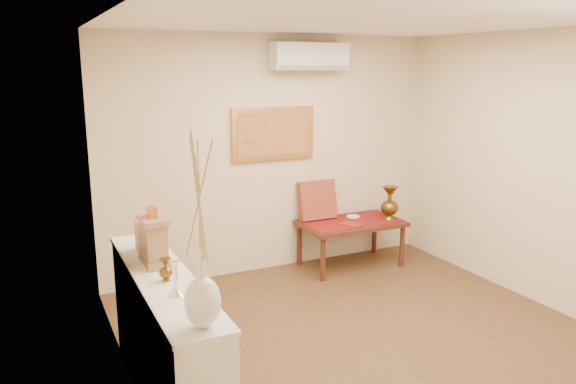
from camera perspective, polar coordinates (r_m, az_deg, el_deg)
floor at (r=5.00m, az=9.52°, el=-15.52°), size 4.50×4.50×0.00m
ceiling at (r=4.43m, az=10.84°, el=17.04°), size 4.50×4.50×0.00m
wall_back at (r=6.45m, az=-1.59°, el=3.78°), size 4.00×0.02×2.70m
wall_left at (r=3.75m, az=-15.59°, el=-3.21°), size 0.02×4.50×2.70m
wall_right at (r=5.90m, az=26.13°, el=1.65°), size 0.02×4.50×2.70m
white_vase at (r=2.93m, az=-8.91°, el=-4.23°), size 0.20×0.20×1.04m
candlestick at (r=3.51m, az=-11.36°, el=-8.58°), size 0.10×0.10×0.22m
brass_urn_small at (r=3.75m, az=-12.33°, el=-7.38°), size 0.09×0.09×0.20m
table_cloth at (r=6.69m, az=6.43°, el=-2.95°), size 1.14×0.59×0.01m
brass_urn_tall at (r=6.78m, az=10.30°, el=-0.73°), size 0.21×0.21×0.48m
plate at (r=6.86m, az=6.62°, el=-2.48°), size 0.16×0.16×0.01m
menu at (r=6.52m, az=6.48°, el=-3.27°), size 0.29×0.31×0.01m
cushion at (r=6.69m, az=3.00°, el=-0.81°), size 0.46×0.19×0.47m
display_ledge at (r=4.09m, az=-12.37°, el=-14.59°), size 0.37×2.02×0.98m
mantel_clock at (r=4.07m, az=-13.48°, el=-4.70°), size 0.17×0.36×0.41m
wooden_chest at (r=4.36m, az=-14.10°, el=-4.28°), size 0.16×0.21×0.24m
low_table at (r=6.71m, az=6.41°, el=-3.52°), size 1.20×0.70×0.55m
painting at (r=6.39m, az=-1.50°, el=5.96°), size 1.00×0.06×0.60m
ac_unit at (r=6.43m, az=2.20°, el=13.57°), size 0.90×0.25×0.30m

